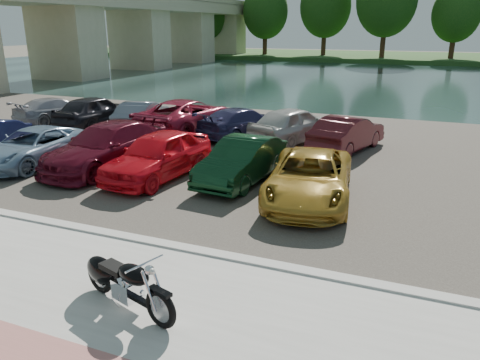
% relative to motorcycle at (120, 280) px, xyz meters
% --- Properties ---
extents(ground, '(200.00, 200.00, 0.00)m').
position_rel_motorcycle_xyz_m(ground, '(0.32, 0.32, -0.56)').
color(ground, '#595447').
rests_on(ground, ground).
extents(promenade, '(60.00, 6.00, 0.10)m').
position_rel_motorcycle_xyz_m(promenade, '(0.32, -0.68, -0.51)').
color(promenade, '#AFAEA5').
rests_on(promenade, ground).
extents(kerb, '(60.00, 0.30, 0.14)m').
position_rel_motorcycle_xyz_m(kerb, '(0.32, 2.32, -0.49)').
color(kerb, '#AFAEA5').
rests_on(kerb, ground).
extents(parking_lot, '(60.00, 18.00, 0.04)m').
position_rel_motorcycle_xyz_m(parking_lot, '(0.32, 11.32, -0.54)').
color(parking_lot, '#413B35').
rests_on(parking_lot, ground).
extents(river, '(120.00, 40.00, 0.00)m').
position_rel_motorcycle_xyz_m(river, '(0.32, 40.32, -0.56)').
color(river, '#192D2B').
rests_on(river, ground).
extents(far_bank, '(120.00, 24.00, 0.60)m').
position_rel_motorcycle_xyz_m(far_bank, '(0.32, 72.32, -0.26)').
color(far_bank, '#224318').
rests_on(far_bank, ground).
extents(bridge, '(7.00, 56.00, 8.55)m').
position_rel_motorcycle_xyz_m(bridge, '(-27.68, 41.34, 4.96)').
color(bridge, tan).
rests_on(bridge, ground).
extents(far_trees, '(70.25, 10.68, 12.52)m').
position_rel_motorcycle_xyz_m(far_trees, '(4.67, 66.11, 6.93)').
color(far_trees, '#3C2215').
rests_on(far_trees, far_bank).
extents(motorcycle, '(2.27, 1.01, 1.05)m').
position_rel_motorcycle_xyz_m(motorcycle, '(0.00, 0.00, 0.00)').
color(motorcycle, black).
rests_on(motorcycle, promenade).
extents(car_2, '(2.12, 4.58, 1.27)m').
position_rel_motorcycle_xyz_m(car_2, '(-8.28, 6.33, 0.11)').
color(car_2, '#7894AF').
rests_on(car_2, parking_lot).
extents(car_3, '(2.60, 5.39, 1.51)m').
position_rel_motorcycle_xyz_m(car_3, '(-5.57, 6.94, 0.24)').
color(car_3, '#590C1D').
rests_on(car_3, parking_lot).
extents(car_4, '(2.15, 4.57, 1.51)m').
position_rel_motorcycle_xyz_m(car_4, '(-3.34, 6.64, 0.23)').
color(car_4, red).
rests_on(car_4, parking_lot).
extents(car_5, '(1.78, 4.25, 1.37)m').
position_rel_motorcycle_xyz_m(car_5, '(-0.68, 7.31, 0.16)').
color(car_5, '#0D3219').
rests_on(car_5, parking_lot).
extents(car_6, '(2.94, 5.13, 1.35)m').
position_rel_motorcycle_xyz_m(car_6, '(1.69, 6.45, 0.15)').
color(car_6, '#B78B2A').
rests_on(car_6, parking_lot).
extents(car_7, '(2.72, 4.60, 1.25)m').
position_rel_motorcycle_xyz_m(car_7, '(-13.22, 12.77, 0.10)').
color(car_7, '#94949C').
rests_on(car_7, parking_lot).
extents(car_8, '(2.04, 4.55, 1.52)m').
position_rel_motorcycle_xyz_m(car_8, '(-10.71, 12.72, 0.24)').
color(car_8, black).
rests_on(car_8, parking_lot).
extents(car_9, '(2.28, 4.34, 1.36)m').
position_rel_motorcycle_xyz_m(car_9, '(-8.08, 12.89, 0.16)').
color(car_9, slate).
rests_on(car_9, parking_lot).
extents(car_10, '(2.99, 5.69, 1.53)m').
position_rel_motorcycle_xyz_m(car_10, '(-5.86, 13.20, 0.24)').
color(car_10, maroon).
rests_on(car_10, parking_lot).
extents(car_11, '(3.38, 4.87, 1.31)m').
position_rel_motorcycle_xyz_m(car_11, '(-3.04, 13.15, 0.13)').
color(car_11, '#29284E').
rests_on(car_11, parking_lot).
extents(car_12, '(3.32, 4.83, 1.53)m').
position_rel_motorcycle_xyz_m(car_12, '(-0.68, 13.07, 0.24)').
color(car_12, '#B5B5B0').
rests_on(car_12, parking_lot).
extents(car_13, '(2.51, 4.44, 1.38)m').
position_rel_motorcycle_xyz_m(car_13, '(1.68, 12.50, 0.17)').
color(car_13, '#4A1319').
rests_on(car_13, parking_lot).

